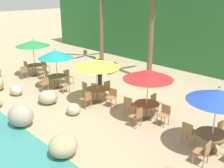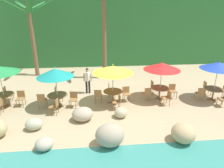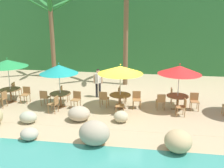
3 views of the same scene
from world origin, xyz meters
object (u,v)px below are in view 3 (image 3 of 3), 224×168
Objects in this scene: dining_table_green at (11,91)px; chair_red_left at (161,100)px; chair_teal_left at (45,97)px; chair_teal_inland at (63,92)px; chair_green_right at (3,98)px; waiter_in_white at (98,81)px; chair_yellow_right at (122,105)px; palm_tree_second at (126,16)px; chair_yellow_seaward at (137,98)px; palm_tree_nearest at (52,25)px; chair_green_seaward at (26,93)px; umbrella_red at (180,70)px; umbrella_yellow at (120,70)px; chair_red_inland at (173,95)px; dining_table_teal at (60,96)px; chair_green_inland at (15,89)px; umbrella_teal at (59,69)px; chair_teal_seaward at (76,98)px; dining_table_yellow at (120,97)px; dining_table_red at (178,98)px; umbrella_green at (7,63)px; chair_yellow_left at (104,98)px; chair_yellow_inland at (121,94)px; chair_teal_right at (54,103)px; chair_red_seaward at (194,100)px; chair_red_right at (183,106)px.

dining_table_green is 8.12m from chair_red_left.
chair_teal_inland is at bearing 51.32° from chair_teal_left.
waiter_in_white reaches higher than chair_green_right.
chair_yellow_right is 6.77m from palm_tree_second.
chair_yellow_seaward and chair_red_left have the same top height.
chair_green_seaward is at bearing -84.78° from palm_tree_nearest.
chair_teal_inland is 1.00× the size of chair_yellow_seaward.
umbrella_red is at bearing -54.52° from palm_tree_second.
chair_yellow_seaward is 0.15× the size of palm_tree_nearest.
chair_teal_inland is at bearing 13.53° from chair_green_seaward.
chair_green_right is at bearing -172.51° from umbrella_yellow.
chair_teal_left and chair_red_inland have the same top height.
chair_red_inland is at bearing 13.04° from dining_table_teal.
dining_table_teal is (3.15, -1.14, 0.10)m from chair_green_inland.
umbrella_teal is 1.73m from chair_teal_seaward.
chair_teal_left is 3.13m from waiter_in_white.
dining_table_yellow is (3.95, 0.29, 0.10)m from chair_teal_left.
chair_green_right is 8.97m from dining_table_red.
chair_yellow_right and chair_red_left have the same top height.
dining_table_red is at bearing 22.20° from chair_yellow_right.
dining_table_green is at bearing -0.67° from umbrella_green.
chair_teal_left is 1.00× the size of chair_yellow_left.
chair_red_left is (-0.69, -1.05, 0.00)m from chair_red_inland.
chair_teal_inland is 6.45m from palm_tree_second.
umbrella_green is 1.87m from chair_green_inland.
chair_red_inland is (4.99, 1.38, 0.00)m from chair_teal_seaward.
chair_yellow_inland is at bearing -40.92° from palm_tree_nearest.
waiter_in_white is (-2.30, 1.36, 0.47)m from chair_yellow_seaward.
chair_yellow_inland is at bearing 15.42° from chair_green_right.
dining_table_green is at bearing 179.42° from umbrella_yellow.
chair_teal_inland and chair_yellow_inland have the same top height.
dining_table_red is at bearing -3.10° from chair_teal_inland.
dining_table_teal is at bearing -176.63° from chair_red_left.
palm_tree_second is at bearing 103.13° from chair_yellow_seaward.
palm_tree_second reaches higher than dining_table_green.
palm_tree_second is at bearing 62.85° from chair_teal_right.
umbrella_yellow is at bearing -87.62° from palm_tree_second.
chair_yellow_left is (5.21, -0.04, -1.66)m from umbrella_green.
dining_table_yellow is 0.86m from chair_yellow_inland.
dining_table_yellow is 0.86m from chair_yellow_seaward.
chair_teal_seaward reaches higher than dining_table_yellow.
dining_table_teal is 1.00× the size of dining_table_yellow.
chair_yellow_seaward is (3.07, 0.48, 0.00)m from chair_teal_seaward.
palm_tree_nearest is (0.34, 5.71, 1.71)m from umbrella_green.
chair_red_seaward is 5.36m from waiter_in_white.
palm_tree_second reaches higher than chair_yellow_right.
chair_yellow_seaward and chair_red_right have the same top height.
palm_tree_nearest reaches higher than chair_teal_seaward.
chair_green_inland and chair_teal_inland have the same top height.
umbrella_red is at bearing 4.63° from chair_teal_left.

